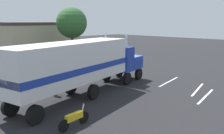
% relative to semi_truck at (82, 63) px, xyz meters
% --- Properties ---
extents(ground_plane, '(120.00, 120.00, 0.00)m').
position_rel_semi_truck_xyz_m(ground_plane, '(6.93, 1.38, -2.52)').
color(ground_plane, '#232326').
extents(lane_stripe_near, '(4.35, 0.97, 0.01)m').
position_rel_semi_truck_xyz_m(lane_stripe_near, '(8.50, -2.12, -2.52)').
color(lane_stripe_near, silver).
rests_on(lane_stripe_near, ground_plane).
extents(lane_stripe_mid, '(4.29, 1.31, 0.01)m').
position_rel_semi_truck_xyz_m(lane_stripe_mid, '(7.93, -5.25, -2.52)').
color(lane_stripe_mid, silver).
rests_on(lane_stripe_mid, ground_plane).
extents(lane_stripe_far, '(4.35, 1.01, 0.01)m').
position_rel_semi_truck_xyz_m(lane_stripe_far, '(6.58, -6.55, -2.52)').
color(lane_stripe_far, silver).
rests_on(lane_stripe_far, ground_plane).
extents(semi_truck, '(14.36, 5.64, 4.50)m').
position_rel_semi_truck_xyz_m(semi_truck, '(0.00, 0.00, 0.00)').
color(semi_truck, '#193399').
rests_on(semi_truck, ground_plane).
extents(person_bystander, '(0.42, 0.48, 1.63)m').
position_rel_semi_truck_xyz_m(person_bystander, '(-1.40, 1.79, -1.63)').
color(person_bystander, black).
rests_on(person_bystander, ground_plane).
extents(motorcycle, '(2.11, 0.37, 1.12)m').
position_rel_semi_truck_xyz_m(motorcycle, '(-3.70, -4.07, -2.04)').
color(motorcycle, black).
rests_on(motorcycle, ground_plane).
extents(tree_center, '(5.00, 5.00, 7.85)m').
position_rel_semi_truck_xyz_m(tree_center, '(12.64, 19.02, 2.81)').
color(tree_center, brown).
rests_on(tree_center, ground_plane).
extents(building_backdrop, '(16.24, 9.29, 5.43)m').
position_rel_semi_truck_xyz_m(building_backdrop, '(10.43, 26.06, 0.40)').
color(building_backdrop, '#B7AD8C').
rests_on(building_backdrop, ground_plane).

